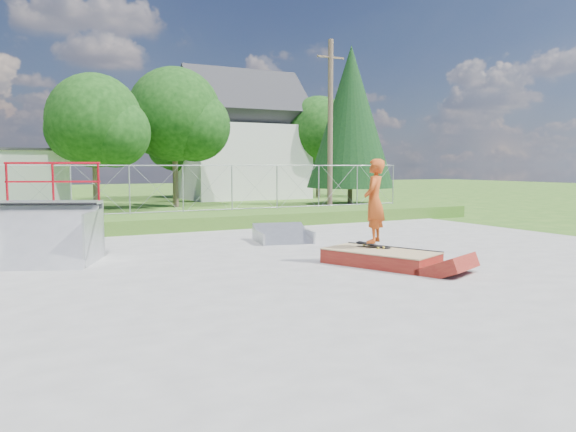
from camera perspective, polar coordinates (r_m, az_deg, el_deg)
name	(u,v)px	position (r m, az deg, el deg)	size (l,w,h in m)	color
ground	(329,271)	(12.26, 4.14, -5.60)	(120.00, 120.00, 0.00)	#2D5C1A
concrete_pad	(329,270)	(12.25, 4.15, -5.51)	(20.00, 16.00, 0.04)	gray
grass_berm	(192,221)	(20.82, -9.76, -0.51)	(24.00, 3.00, 0.50)	#2D5C1A
grind_box	(380,258)	(12.89, 9.36, -4.28)	(2.10, 2.79, 0.37)	maroon
quarter_pipe	(40,214)	(14.01, -23.89, 0.20)	(2.36, 2.00, 2.36)	#ADB1B6
flat_bank_ramp	(283,235)	(16.65, -0.50, -1.90)	(1.55, 1.65, 0.47)	#ADB1B6
skateboard	(374,246)	(13.27, 8.69, -2.99)	(0.22, 0.80, 0.02)	black
skater	(374,204)	(13.17, 8.75, 1.21)	(0.71, 0.47, 1.95)	#C14A19
chain_link_fence	(183,189)	(21.70, -10.62, 2.74)	(20.00, 0.06, 1.80)	#999DA1
gable_house	(242,143)	(39.38, -4.74, 7.42)	(8.40, 6.08, 8.94)	silver
utility_pole	(330,128)	(26.25, 4.31, 8.91)	(0.24, 0.24, 8.00)	brown
tree_left_near	(100,124)	(28.50, -18.54, 8.84)	(4.76, 4.48, 6.65)	brown
tree_center	(180,118)	(31.50, -10.87, 9.75)	(5.44, 5.12, 7.60)	brown
tree_right_far	(323,133)	(39.87, 3.56, 8.41)	(5.10, 4.80, 7.12)	brown
tree_back_mid	(181,146)	(39.82, -10.85, 7.02)	(4.08, 3.84, 5.70)	brown
conifer_tree	(351,117)	(32.95, 6.39, 9.95)	(5.04, 5.04, 9.10)	brown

